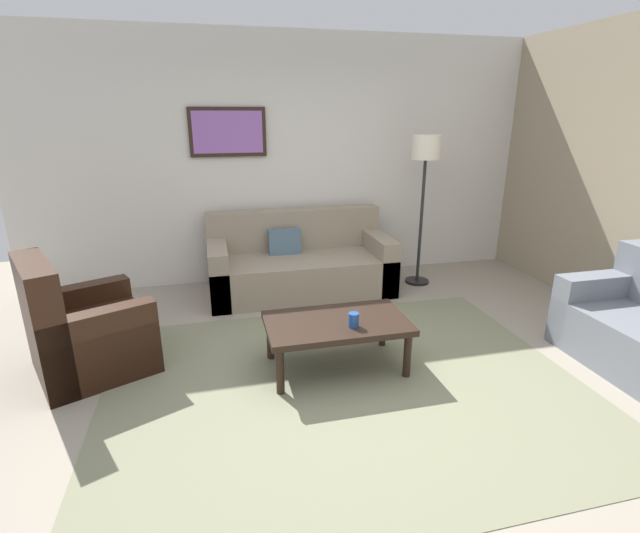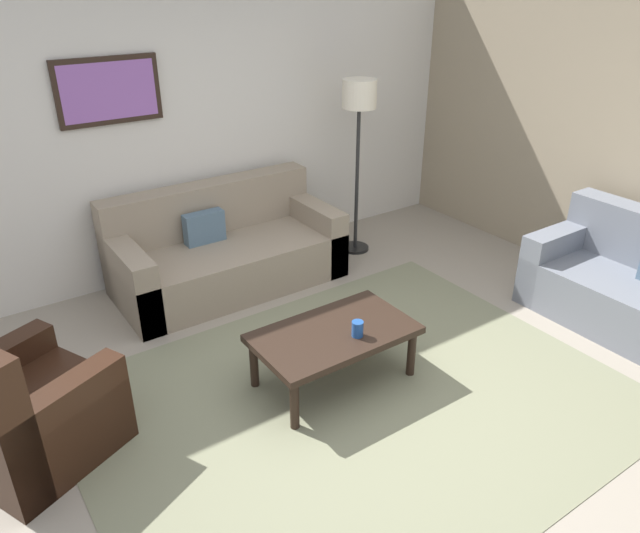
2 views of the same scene
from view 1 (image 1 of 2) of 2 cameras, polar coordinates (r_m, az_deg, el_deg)
ground_plane at (r=3.57m, az=3.14°, el=-14.48°), size 8.00×8.00×0.00m
rear_partition at (r=5.56m, az=-4.45°, el=12.82°), size 6.00×0.12×2.80m
area_rug at (r=3.57m, az=3.14°, el=-14.42°), size 3.51×2.76×0.01m
couch_main at (r=5.30m, az=-2.66°, el=0.33°), size 2.00×0.95×0.88m
armchair_leather at (r=4.05m, az=-27.37°, el=-7.57°), size 1.06×1.06×0.95m
coffee_table at (r=3.63m, az=2.06°, el=-7.37°), size 1.10×0.64×0.41m
cup at (r=3.49m, az=4.16°, el=-6.58°), size 0.08×0.08×0.11m
lamp_standing at (r=5.38m, az=12.83°, el=12.32°), size 0.32×0.32×1.71m
framed_artwork at (r=5.39m, az=-11.29°, el=15.93°), size 0.84×0.04×0.53m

